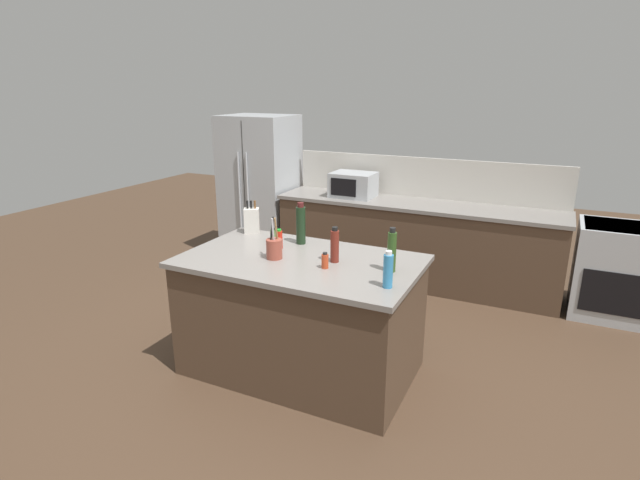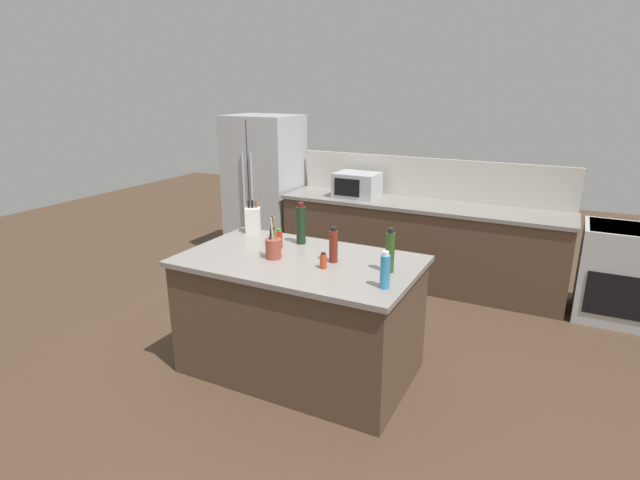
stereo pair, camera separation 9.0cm
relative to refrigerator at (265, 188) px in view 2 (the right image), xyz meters
The scene contains 16 objects.
ground_plane 3.00m from the refrigerator, 51.86° to the right, with size 14.00×14.00×0.00m, color #473323.
back_counter_run 2.11m from the refrigerator, ahead, with size 3.18×0.66×0.94m.
wall_backsplash 2.10m from the refrigerator, ahead, with size 3.14×0.03×0.46m, color beige.
kitchen_island 2.89m from the refrigerator, 51.86° to the right, with size 1.79×1.06×0.94m.
refrigerator is the anchor object (origin of this frame).
range_oven 4.10m from the refrigerator, ahead, with size 0.76×0.65×0.92m.
microwave 1.32m from the refrigerator, ahead, with size 0.49×0.39×0.28m.
knife_block 2.11m from the refrigerator, 59.75° to the right, with size 0.16×0.15×0.29m.
utensil_crock 2.82m from the refrigerator, 55.66° to the right, with size 0.12×0.12×0.32m.
dish_soap_bottle 3.56m from the refrigerator, 44.52° to the right, with size 0.06×0.06×0.25m.
olive_oil_bottle 3.31m from the refrigerator, 41.81° to the right, with size 0.06×0.06×0.32m.
wine_bottle 2.50m from the refrigerator, 50.10° to the right, with size 0.08×0.08×0.35m.
spice_jar_paprika 3.10m from the refrigerator, 49.29° to the right, with size 0.05×0.05×0.12m.
spice_jar_oregano 2.37m from the refrigerator, 55.19° to the right, with size 0.05×0.05×0.11m.
hot_sauce_bottle 2.58m from the refrigerator, 54.41° to the right, with size 0.05×0.05×0.16m.
vinegar_bottle 2.99m from the refrigerator, 47.29° to the right, with size 0.06×0.06×0.27m.
Camera 2 is at (1.75, -3.09, 2.20)m, focal length 28.00 mm.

